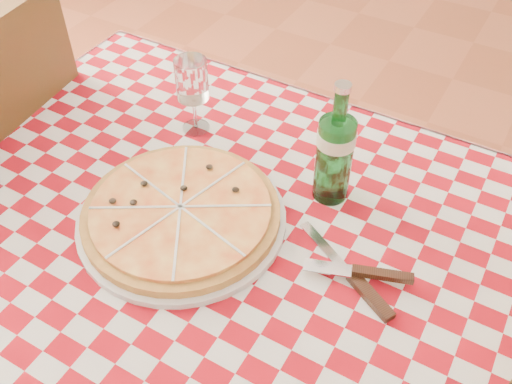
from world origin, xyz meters
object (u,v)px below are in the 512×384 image
Objects in this scene: dining_table at (249,278)px; water_bottle at (336,144)px; pizza_plate at (181,212)px; wine_glass at (193,96)px.

water_bottle reaches higher than dining_table.
dining_table is 0.18m from pizza_plate.
water_bottle is at bearing 68.31° from dining_table.
wine_glass is at bearing 118.66° from pizza_plate.
pizza_plate is 0.27m from wine_glass.
water_bottle reaches higher than pizza_plate.
wine_glass reaches higher than pizza_plate.
water_bottle reaches higher than wine_glass.
dining_table is at bearing 7.34° from pizza_plate.
dining_table is at bearing -111.69° from water_bottle.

